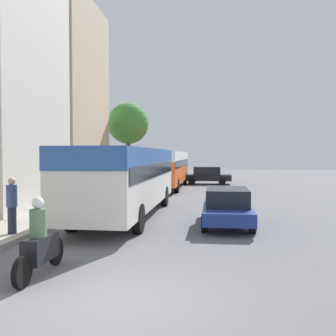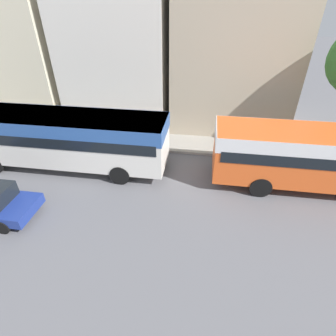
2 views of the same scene
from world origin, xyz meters
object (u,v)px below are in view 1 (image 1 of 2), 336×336
motorcycle_behind_lead (40,245)px  pedestrian_near_curb (12,205)px  bus_lead (127,172)px  car_far_curb (207,175)px  bus_following (167,164)px  car_crossing (227,206)px

motorcycle_behind_lead → pedestrian_near_curb: bearing=127.3°
bus_lead → pedestrian_near_curb: bus_lead is taller
bus_lead → car_far_curb: size_ratio=2.55×
motorcycle_behind_lead → car_far_curb: motorcycle_behind_lead is taller
bus_following → motorcycle_behind_lead: size_ratio=5.15×
bus_following → car_far_curb: bus_following is taller
bus_following → car_crossing: 15.67m
car_far_curb → car_crossing: bearing=-176.8°
motorcycle_behind_lead → car_crossing: bearing=56.5°
bus_following → pedestrian_near_curb: size_ratio=6.52×
motorcycle_behind_lead → bus_following: bearing=89.8°
bus_following → bus_lead: bearing=-90.0°
car_crossing → pedestrian_near_curb: (-6.78, -3.05, 0.34)m
car_crossing → pedestrian_near_curb: 7.44m
car_crossing → car_far_curb: car_far_curb is taller
bus_lead → motorcycle_behind_lead: size_ratio=4.86×
bus_following → car_crossing: size_ratio=2.62×
pedestrian_near_curb → bus_following: bearing=81.7°
motorcycle_behind_lead → car_far_curb: 26.15m
bus_following → pedestrian_near_curb: 18.33m
bus_lead → motorcycle_behind_lead: (-0.07, -7.95, -1.20)m
bus_lead → car_crossing: 4.59m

